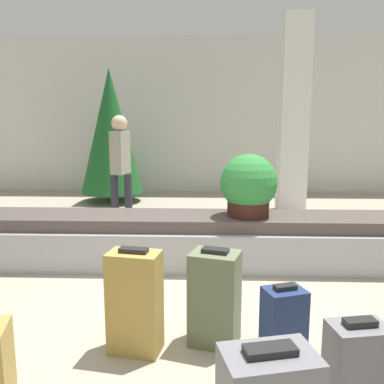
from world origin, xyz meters
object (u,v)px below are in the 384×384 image
object	(u,v)px
pillar	(294,116)
suitcase_0	(283,329)
suitcase_4	(135,302)
potted_plant_0	(249,186)
decorated_tree	(111,131)
suitcase_2	(215,298)
traveler_0	(120,161)

from	to	relation	value
pillar	suitcase_0	bearing A→B (deg)	-101.20
suitcase_4	pillar	bearing A→B (deg)	77.14
potted_plant_0	decorated_tree	bearing A→B (deg)	122.88
suitcase_2	decorated_tree	distance (m)	5.49
suitcase_4	decorated_tree	xyz separation A→B (m)	(-1.31, 5.21, 0.96)
potted_plant_0	traveler_0	distance (m)	2.36
decorated_tree	suitcase_2	bearing A→B (deg)	-69.98
pillar	potted_plant_0	xyz separation A→B (m)	(-0.98, -2.73, -0.73)
suitcase_4	potted_plant_0	bearing A→B (deg)	72.42
suitcase_4	decorated_tree	size ratio (longest dim) A/B	0.30
potted_plant_0	traveler_0	bearing A→B (deg)	135.78
suitcase_2	potted_plant_0	bearing A→B (deg)	93.31
traveler_0	potted_plant_0	bearing A→B (deg)	-119.94
pillar	suitcase_2	xyz separation A→B (m)	(-1.35, -4.36, -1.26)
pillar	potted_plant_0	size ratio (longest dim) A/B	4.82
suitcase_0	suitcase_4	bearing A→B (deg)	150.56
suitcase_0	suitcase_4	distance (m)	0.99
suitcase_0	decorated_tree	size ratio (longest dim) A/B	0.23
potted_plant_0	decorated_tree	size ratio (longest dim) A/B	0.27
pillar	traveler_0	world-z (taller)	pillar
suitcase_4	traveler_0	xyz separation A→B (m)	(-0.77, 3.41, 0.60)
suitcase_2	potted_plant_0	world-z (taller)	potted_plant_0
suitcase_0	potted_plant_0	xyz separation A→B (m)	(-0.05, 1.94, 0.60)
potted_plant_0	suitcase_2	bearing A→B (deg)	-103.00
suitcase_2	suitcase_4	distance (m)	0.56
pillar	suitcase_0	distance (m)	4.94
suitcase_2	traveler_0	xyz separation A→B (m)	(-1.31, 3.28, 0.62)
pillar	potted_plant_0	distance (m)	2.99
suitcase_4	decorated_tree	world-z (taller)	decorated_tree
pillar	suitcase_0	xyz separation A→B (m)	(-0.92, -4.67, -1.33)
decorated_tree	traveler_0	bearing A→B (deg)	-73.41
suitcase_2	potted_plant_0	size ratio (longest dim) A/B	1.05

